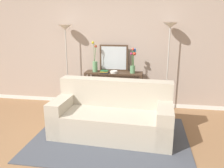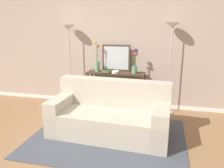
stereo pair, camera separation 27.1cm
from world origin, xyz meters
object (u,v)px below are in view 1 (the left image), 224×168
floor_lamp_right (169,43)px  fruit_bowl (114,72)px  floor_lamp_left (66,43)px  book_row_under_console (96,105)px  vase_short_flowers (133,63)px  book_stack (104,72)px  couch (112,116)px  wall_mirror (114,58)px  vase_tall_flowers (95,63)px  console_table (114,84)px

floor_lamp_right → fruit_bowl: bearing=-174.5°
floor_lamp_right → fruit_bowl: (-1.09, -0.10, -0.60)m
floor_lamp_left → book_row_under_console: (0.64, -0.00, -1.34)m
vase_short_flowers → book_stack: 0.62m
floor_lamp_left → fruit_bowl: bearing=-5.7°
couch → wall_mirror: 1.54m
vase_tall_flowers → book_row_under_console: 0.94m
console_table → book_row_under_console: 0.63m
wall_mirror → vase_tall_flowers: bearing=-157.3°
floor_lamp_right → wall_mirror: floor_lamp_right is taller
vase_tall_flowers → book_stack: bearing=-22.6°
wall_mirror → book_row_under_console: size_ratio=2.65×
vase_tall_flowers → book_row_under_console: bearing=62.8°
vase_short_flowers → book_stack: vase_short_flowers is taller
wall_mirror → fruit_bowl: wall_mirror is taller
couch → book_stack: (-0.35, 1.07, 0.52)m
fruit_bowl → vase_tall_flowers: bearing=168.6°
floor_lamp_left → book_stack: size_ratio=9.65×
floor_lamp_right → vase_short_flowers: floor_lamp_right is taller
vase_tall_flowers → book_row_under_console: (0.01, 0.02, -0.94)m
couch → floor_lamp_right: size_ratio=1.08×
fruit_bowl → console_table: bearing=99.3°
vase_tall_flowers → console_table: bearing=2.6°
floor_lamp_left → fruit_bowl: (1.05, -0.10, -0.57)m
book_stack → book_row_under_console: bearing=152.5°
book_stack → wall_mirror: bearing=57.7°
vase_tall_flowers → fruit_bowl: (0.42, -0.08, -0.16)m
floor_lamp_right → book_stack: (-1.28, -0.11, -0.60)m
couch → fruit_bowl: bearing=97.9°
floor_lamp_right → book_stack: bearing=-175.0°
floor_lamp_left → fruit_bowl: 1.20m
couch → book_stack: bearing=108.0°
fruit_bowl → vase_short_flowers: bearing=10.2°
floor_lamp_right → vase_tall_flowers: floor_lamp_right is taller
vase_tall_flowers → vase_short_flowers: (0.81, -0.01, 0.03)m
console_table → floor_lamp_right: floor_lamp_right is taller
floor_lamp_left → book_row_under_console: bearing=-0.2°
couch → book_row_under_console: couch is taller
wall_mirror → book_stack: (-0.16, -0.25, -0.25)m
floor_lamp_left → vase_tall_flowers: (0.63, -0.02, -0.41)m
console_table → couch: bearing=-81.9°
console_table → floor_lamp_right: size_ratio=0.67×
couch → vase_short_flowers: (0.24, 1.15, 0.70)m
wall_mirror → vase_short_flowers: wall_mirror is taller
vase_short_flowers → book_stack: (-0.59, -0.08, -0.19)m
vase_short_flowers → floor_lamp_right: bearing=2.8°
floor_lamp_left → vase_short_flowers: bearing=-1.4°
vase_short_flowers → floor_lamp_left: bearing=178.6°
floor_lamp_right → book_stack: 1.42m
couch → book_stack: 1.24m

